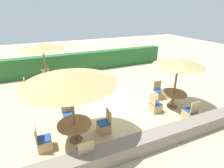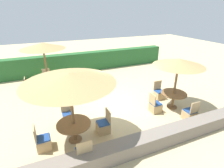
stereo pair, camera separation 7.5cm
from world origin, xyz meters
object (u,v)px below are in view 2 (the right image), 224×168
patio_chair_back_left_north (47,80)px  parasol_back_left (43,46)px  patio_chair_front_right_south (190,114)px  patio_chair_back_left_south (51,92)px  patio_chair_front_left_west (43,142)px  parasol_front_right (179,62)px  patio_chair_front_right_west (155,107)px  round_table_front_left (74,126)px  round_table_back_left (48,80)px  patio_chair_front_right_north (159,94)px  patio_chair_back_left_west (30,89)px  parasol_front_left (69,78)px  patio_chair_front_left_east (104,126)px  round_table_front_right (174,96)px  patio_chair_front_left_north (68,118)px  patio_chair_front_left_south (84,155)px

patio_chair_back_left_north → parasol_back_left: bearing=91.6°
patio_chair_front_right_south → patio_chair_back_left_south: size_ratio=1.00×
patio_chair_front_left_west → parasol_front_right: (5.86, 0.48, 1.97)m
parasol_front_right → patio_chair_front_right_west: bearing=-179.6°
round_table_front_left → round_table_back_left: 4.88m
patio_chair_front_right_north → parasol_front_right: bearing=92.7°
patio_chair_front_right_west → round_table_back_left: (-4.28, 4.40, 0.33)m
patio_chair_back_left_west → patio_chair_back_left_south: (1.02, -0.94, 0.00)m
parasol_front_left → patio_chair_front_left_east: (1.10, 0.02, -2.14)m
round_table_front_left → round_table_back_left: size_ratio=1.14×
parasol_front_left → round_table_front_right: bearing=5.5°
round_table_back_left → patio_chair_back_left_north: (-0.03, 0.99, -0.33)m
patio_chair_front_left_east → patio_chair_front_right_south: same height
patio_chair_front_left_east → round_table_back_left: 5.11m
parasol_front_right → patio_chair_front_right_west: parasol_front_right is taller
round_table_front_left → patio_chair_front_left_north: patio_chair_front_left_north is taller
patio_chair_back_left_west → patio_chair_front_right_south: bearing=48.9°
patio_chair_front_left_west → patio_chair_front_left_north: 1.53m
parasol_front_left → parasol_back_left: bearing=95.9°
patio_chair_front_left_east → parasol_back_left: (-1.60, 4.84, 2.30)m
patio_chair_front_left_south → patio_chair_back_left_south: same height
patio_chair_front_left_west → patio_chair_front_right_north: same height
round_table_front_left → round_table_front_right: size_ratio=1.01×
round_table_front_left → patio_chair_front_right_west: size_ratio=1.28×
round_table_front_left → patio_chair_back_left_north: 5.88m
patio_chair_front_right_south → patio_chair_back_left_west: same height
parasol_front_left → patio_chair_front_right_west: parasol_front_left is taller
patio_chair_front_left_west → round_table_front_right: bearing=94.7°
parasol_front_left → patio_chair_front_left_east: 2.41m
parasol_front_left → parasol_front_right: parasol_front_left is taller
patio_chair_front_left_west → patio_chair_back_left_west: 4.86m
patio_chair_front_right_north → patio_chair_back_left_west: 7.08m
patio_chair_front_left_east → patio_chair_front_left_south: size_ratio=1.00×
patio_chair_front_left_east → patio_chair_front_right_north: size_ratio=1.00×
round_table_front_left → round_table_front_right: 4.81m
patio_chair_front_left_east → patio_chair_back_left_north: same height
patio_chair_front_left_west → parasol_front_right: parasol_front_right is taller
round_table_front_right → patio_chair_front_right_south: (-0.03, -1.10, -0.35)m
parasol_front_right → round_table_front_right: parasol_front_right is taller
patio_chair_front_left_west → round_table_front_left: bearing=90.9°
round_table_front_right → patio_chair_front_right_north: (-0.05, 1.00, -0.35)m
patio_chair_front_right_west → patio_chair_back_left_north: (-4.31, 5.39, 0.00)m
parasol_front_right → patio_chair_back_left_south: (-5.26, 3.42, -1.97)m
patio_chair_front_left_west → parasol_front_left: bearing=90.9°
patio_chair_front_left_north → patio_chair_front_left_south: 2.21m
round_table_front_right → round_table_back_left: size_ratio=1.13×
patio_chair_front_right_west → patio_chair_back_left_west: bearing=-129.6°
patio_chair_front_left_west → patio_chair_front_right_south: 5.87m
round_table_back_left → patio_chair_front_left_west: bearing=-96.7°
patio_chair_front_right_south → patio_chair_front_right_west: size_ratio=1.00×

